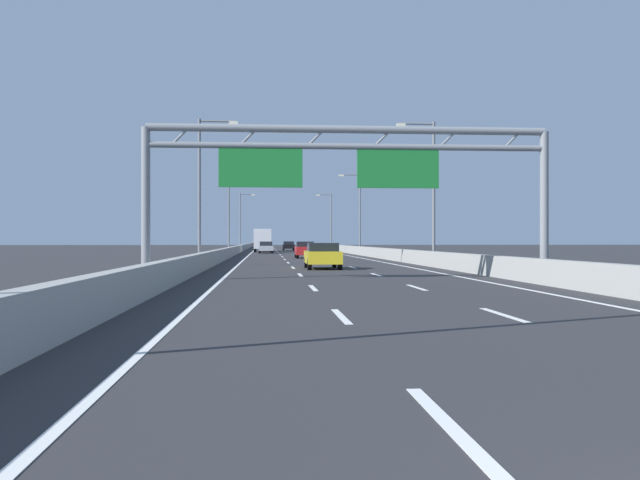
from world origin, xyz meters
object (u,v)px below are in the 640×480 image
(streetlamp_right_far, at_px, (358,208))
(yellow_car, at_px, (322,255))
(black_car, at_px, (289,246))
(blue_car, at_px, (265,246))
(streetlamp_right_mid, at_px, (430,184))
(red_car, at_px, (305,250))
(streetlamp_left_distant, at_px, (242,218))
(streetlamp_right_distant, at_px, (330,218))
(streetlamp_left_mid, at_px, (203,182))
(streetlamp_left_far, at_px, (231,208))
(silver_car, at_px, (266,247))
(box_truck, at_px, (263,239))
(sign_gantry, at_px, (345,163))

(streetlamp_right_far, bearing_deg, yellow_car, -100.15)
(streetlamp_right_far, xyz_separation_m, black_car, (-7.31, 27.10, -4.67))
(blue_car, distance_m, yellow_car, 65.81)
(streetlamp_right_mid, bearing_deg, red_car, 111.82)
(streetlamp_left_distant, distance_m, streetlamp_right_distant, 14.93)
(streetlamp_left_mid, height_order, streetlamp_left_far, same)
(streetlamp_right_distant, bearing_deg, blue_car, -128.26)
(streetlamp_right_far, height_order, silver_car, streetlamp_right_far)
(black_car, xyz_separation_m, silver_car, (-3.52, -22.29, 0.02))
(yellow_car, relative_size, red_car, 0.94)
(streetlamp_right_distant, bearing_deg, box_truck, -116.42)
(streetlamp_left_distant, xyz_separation_m, yellow_car, (7.29, -79.58, -4.62))
(streetlamp_left_distant, distance_m, yellow_car, 80.05)
(streetlamp_right_distant, relative_size, blue_car, 2.23)
(streetlamp_right_mid, bearing_deg, silver_car, 104.57)
(yellow_car, height_order, red_car, red_car)
(sign_gantry, bearing_deg, streetlamp_right_far, 81.97)
(streetlamp_left_far, xyz_separation_m, yellow_car, (7.29, -42.72, -4.62))
(streetlamp_left_far, distance_m, blue_car, 23.82)
(streetlamp_left_mid, relative_size, streetlamp_left_far, 1.00)
(blue_car, xyz_separation_m, silver_car, (0.10, -18.20, 0.01))
(streetlamp_left_distant, bearing_deg, streetlamp_right_far, -67.95)
(streetlamp_right_mid, height_order, black_car, streetlamp_right_mid)
(streetlamp_left_mid, relative_size, silver_car, 2.24)
(sign_gantry, height_order, streetlamp_right_mid, streetlamp_right_mid)
(silver_car, height_order, red_car, red_car)
(yellow_car, distance_m, box_truck, 56.99)
(streetlamp_left_far, bearing_deg, black_car, 74.29)
(black_car, xyz_separation_m, red_car, (-0.00, -45.70, 0.05))
(yellow_car, bearing_deg, streetlamp_left_far, 99.68)
(sign_gantry, height_order, streetlamp_left_distant, streetlamp_left_distant)
(streetlamp_left_far, distance_m, silver_car, 7.85)
(streetlamp_right_far, bearing_deg, streetlamp_left_mid, -112.05)
(streetlamp_left_mid, relative_size, streetlamp_left_distant, 1.00)
(sign_gantry, relative_size, streetlamp_right_far, 1.77)
(yellow_car, bearing_deg, box_truck, 93.67)
(streetlamp_left_far, distance_m, streetlamp_right_far, 14.93)
(streetlamp_left_mid, distance_m, streetlamp_left_far, 36.87)
(streetlamp_right_mid, xyz_separation_m, silver_car, (-10.83, 41.68, -4.65))
(black_car, distance_m, box_truck, 13.59)
(silver_car, xyz_separation_m, box_truck, (-0.46, 9.33, 0.96))
(sign_gantry, height_order, red_car, sign_gantry)
(streetlamp_left_distant, height_order, blue_car, streetlamp_left_distant)
(silver_car, distance_m, red_car, 23.68)
(streetlamp_right_far, bearing_deg, sign_gantry, -98.03)
(streetlamp_right_mid, xyz_separation_m, streetlamp_right_far, (0.00, 36.87, 0.00))
(silver_car, bearing_deg, sign_gantry, -86.91)
(streetlamp_right_distant, relative_size, silver_car, 2.24)
(streetlamp_left_mid, distance_m, red_car, 20.32)
(sign_gantry, bearing_deg, streetlamp_left_distant, 94.57)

